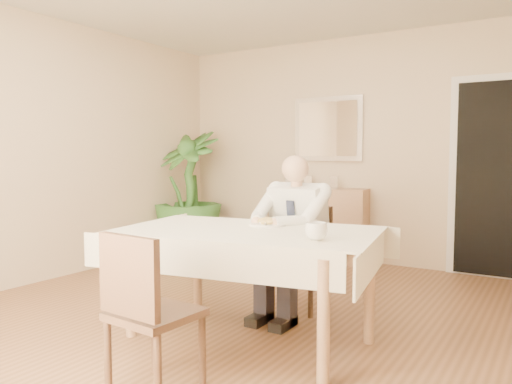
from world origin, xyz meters
The scene contains 17 objects.
room centered at (0.00, 0.00, 1.30)m, with size 5.00×5.02×2.60m.
doorway centered at (1.55, 2.46, 1.00)m, with size 0.96×0.07×2.10m.
mirror centered at (-0.31, 2.47, 1.55)m, with size 0.86×0.04×0.76m.
dining_table centered at (0.32, -0.27, 0.67)m, with size 1.88×1.30×0.75m.
chair_far centered at (0.32, 0.60, 0.46)m, with size 0.43×0.43×0.83m.
chair_near centered at (0.30, -1.22, 0.48)m, with size 0.43×0.43×0.86m.
seated_man centered at (0.32, 0.32, 0.69)m, with size 0.48×0.72×1.24m.
plate centered at (0.34, -0.05, 0.76)m, with size 0.26×0.26×0.02m, color white.
food centered at (0.34, -0.05, 0.78)m, with size 0.14×0.14×0.06m, color olive.
knife centered at (0.38, -0.11, 0.78)m, with size 0.01×0.01×0.13m, color silver.
fork centered at (0.30, -0.11, 0.78)m, with size 0.01×0.01×0.13m, color silver.
coffee_mug centered at (0.88, -0.41, 0.81)m, with size 0.13×0.13×0.10m, color white.
sideboard centered at (-0.31, 2.32, 0.43)m, with size 1.07×0.36×0.86m, color #9C724F.
photo_frame_left centered at (-0.76, 2.34, 0.93)m, with size 0.10×0.02×0.14m, color silver.
photo_frame_center centered at (-0.51, 2.37, 0.93)m, with size 0.10×0.02×0.14m, color silver.
photo_frame_right centered at (-0.17, 2.34, 0.93)m, with size 0.10×0.02×0.14m, color silver.
potted_palm centered at (-1.95, 1.85, 0.77)m, with size 0.86×0.86×1.54m, color #27511C.
Camera 1 is at (2.10, -3.04, 1.26)m, focal length 35.00 mm.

